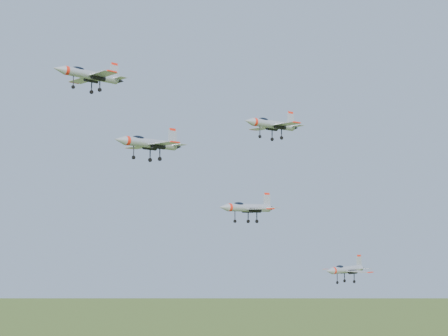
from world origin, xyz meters
TOP-DOWN VIEW (x-y plane):
  - jet_lead at (-18.77, 8.31)m, footprint 13.61×11.40m
  - jet_left_high at (-13.21, -2.22)m, footprint 13.27×11.13m
  - jet_right_high at (-2.31, -18.87)m, footprint 10.75×8.91m
  - jet_left_low at (13.13, 7.21)m, footprint 14.00×11.56m
  - jet_right_low at (22.33, -9.15)m, footprint 11.42×9.54m

SIDE VIEW (x-z plane):
  - jet_right_low at x=22.33m, z-range 109.79..112.84m
  - jet_left_low at x=13.13m, z-range 120.51..124.25m
  - jet_left_high at x=-13.21m, z-range 130.00..133.56m
  - jet_right_high at x=-2.31m, z-range 132.11..134.98m
  - jet_lead at x=-18.77m, z-range 142.03..145.68m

